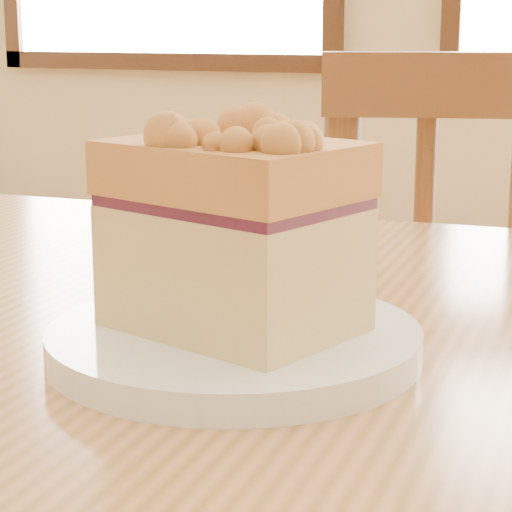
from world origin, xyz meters
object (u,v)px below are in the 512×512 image
at_px(cake_slice, 231,222).
at_px(cafe_table_main, 146,490).
at_px(cafe_chair_main, 487,441).
at_px(plate, 234,343).

bearing_deg(cake_slice, cafe_table_main, 176.12).
xyz_separation_m(cafe_chair_main, cake_slice, (-0.04, -0.61, 0.36)).
xyz_separation_m(cafe_table_main, plate, (0.07, -0.03, 0.11)).
bearing_deg(cake_slice, cafe_chair_main, 103.23).
bearing_deg(cafe_chair_main, cake_slice, 70.29).
bearing_deg(plate, cake_slice, 151.03).
distance_m(plate, cake_slice, 0.07).
xyz_separation_m(cafe_chair_main, plate, (-0.04, -0.62, 0.30)).
relative_size(cafe_chair_main, plate, 4.51).
xyz_separation_m(cafe_table_main, cafe_chair_main, (0.11, 0.59, -0.18)).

